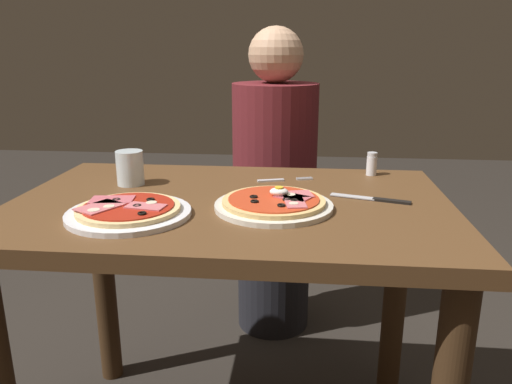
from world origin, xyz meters
name	(u,v)px	position (x,y,z in m)	size (l,w,h in m)	color
dining_table	(231,252)	(0.00, 0.00, 0.61)	(1.07, 0.70, 0.75)	brown
pizza_foreground	(274,203)	(0.11, -0.06, 0.76)	(0.27, 0.27, 0.05)	silver
pizza_across_left	(128,211)	(-0.21, -0.14, 0.76)	(0.27, 0.27, 0.03)	white
water_glass_near	(130,170)	(-0.29, 0.11, 0.79)	(0.07, 0.07, 0.09)	silver
fork	(281,180)	(0.11, 0.19, 0.75)	(0.15, 0.06, 0.00)	silver
knife	(376,199)	(0.35, 0.03, 0.75)	(0.19, 0.08, 0.01)	silver
salt_shaker	(372,164)	(0.37, 0.28, 0.78)	(0.03, 0.03, 0.07)	white
diner_person	(274,193)	(0.07, 0.69, 0.56)	(0.32, 0.32, 1.18)	black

